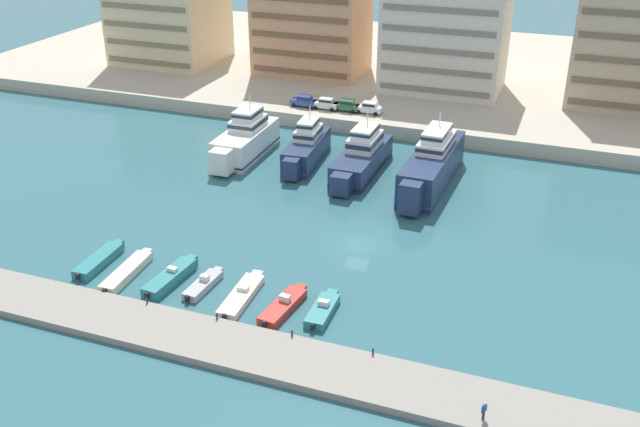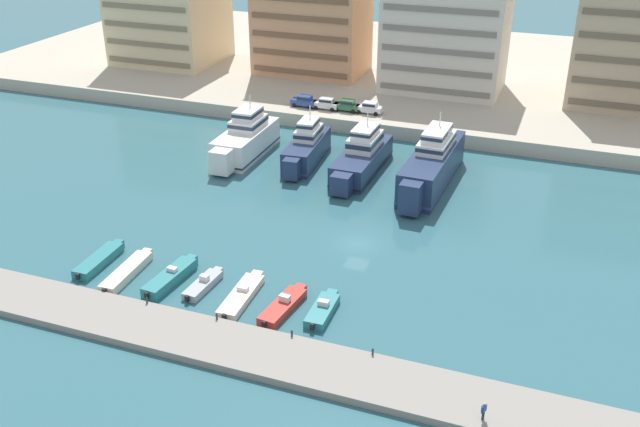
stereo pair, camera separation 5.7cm
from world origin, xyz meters
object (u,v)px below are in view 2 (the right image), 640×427
(yacht_navy_left, at_px, (306,147))
(yacht_navy_mid_left, at_px, (362,157))
(motorboat_teal_far_left, at_px, (100,260))
(motorboat_cream_center, at_px, (242,295))
(car_green_mid_left, at_px, (347,105))
(motorboat_red_center_right, at_px, (284,306))
(car_white_center_left, at_px, (369,107))
(yacht_navy_center_left, at_px, (432,165))
(yacht_white_far_left, at_px, (245,139))
(motorboat_cream_left, at_px, (127,271))
(motorboat_grey_center_left, at_px, (204,284))
(pedestrian_near_edge, at_px, (484,410))
(motorboat_teal_mid_left, at_px, (171,277))
(car_blue_far_left, at_px, (304,101))
(motorboat_teal_mid_right, at_px, (323,310))
(car_white_left, at_px, (326,103))

(yacht_navy_left, xyz_separation_m, yacht_navy_mid_left, (8.13, -0.75, 0.05))
(yacht_navy_left, bearing_deg, motorboat_teal_far_left, -106.67)
(motorboat_cream_center, xyz_separation_m, car_green_mid_left, (-6.35, 50.19, 2.71))
(motorboat_red_center_right, distance_m, car_green_mid_left, 51.71)
(yacht_navy_left, relative_size, car_white_center_left, 3.60)
(yacht_navy_left, xyz_separation_m, motorboat_cream_center, (6.62, -33.72, -1.69))
(yacht_navy_center_left, height_order, motorboat_cream_center, yacht_navy_center_left)
(motorboat_cream_center, height_order, motorboat_red_center_right, motorboat_red_center_right)
(yacht_white_far_left, xyz_separation_m, car_white_center_left, (12.64, 17.50, 0.72))
(motorboat_cream_left, distance_m, motorboat_grey_center_left, 8.27)
(yacht_navy_mid_left, bearing_deg, motorboat_grey_center_left, -100.11)
(pedestrian_near_edge, bearing_deg, motorboat_cream_left, 166.34)
(yacht_navy_center_left, relative_size, motorboat_grey_center_left, 3.40)
(yacht_navy_left, relative_size, motorboat_teal_mid_left, 1.84)
(motorboat_cream_center, height_order, car_blue_far_left, car_blue_far_left)
(yacht_navy_mid_left, height_order, motorboat_cream_left, yacht_navy_mid_left)
(yacht_navy_mid_left, distance_m, motorboat_red_center_right, 33.46)
(motorboat_teal_mid_right, height_order, pedestrian_near_edge, pedestrian_near_edge)
(car_blue_far_left, bearing_deg, motorboat_cream_left, -89.11)
(motorboat_teal_far_left, bearing_deg, motorboat_teal_mid_left, -3.09)
(motorboat_teal_mid_left, relative_size, motorboat_cream_center, 0.96)
(motorboat_cream_left, relative_size, motorboat_red_center_right, 1.16)
(motorboat_grey_center_left, relative_size, car_blue_far_left, 1.47)
(yacht_navy_mid_left, distance_m, motorboat_grey_center_left, 33.14)
(yacht_white_far_left, height_order, car_white_left, yacht_white_far_left)
(motorboat_cream_left, distance_m, motorboat_red_center_right, 16.98)
(yacht_white_far_left, height_order, motorboat_red_center_right, yacht_white_far_left)
(car_white_center_left, bearing_deg, yacht_navy_left, -103.10)
(motorboat_teal_mid_right, bearing_deg, yacht_white_far_left, 125.82)
(motorboat_cream_center, bearing_deg, car_green_mid_left, 97.21)
(yacht_white_far_left, bearing_deg, car_green_mid_left, 62.49)
(yacht_white_far_left, height_order, yacht_navy_center_left, yacht_navy_center_left)
(car_white_left, bearing_deg, motorboat_teal_mid_left, -87.86)
(motorboat_grey_center_left, bearing_deg, motorboat_teal_mid_right, -0.41)
(motorboat_cream_center, xyz_separation_m, car_blue_far_left, (-13.33, 49.90, 2.71))
(yacht_navy_mid_left, xyz_separation_m, motorboat_teal_mid_left, (-9.33, -32.76, -1.56))
(yacht_navy_mid_left, height_order, car_green_mid_left, yacht_navy_mid_left)
(yacht_navy_center_left, height_order, car_green_mid_left, yacht_navy_center_left)
(motorboat_teal_far_left, bearing_deg, pedestrian_near_edge, -13.61)
(yacht_navy_mid_left, distance_m, motorboat_teal_mid_left, 34.10)
(yacht_navy_mid_left, relative_size, motorboat_grey_center_left, 2.82)
(yacht_navy_mid_left, height_order, pedestrian_near_edge, yacht_navy_mid_left)
(motorboat_teal_mid_right, bearing_deg, motorboat_teal_mid_left, -179.67)
(motorboat_teal_far_left, distance_m, motorboat_red_center_right, 20.97)
(yacht_navy_center_left, distance_m, motorboat_teal_far_left, 41.93)
(yacht_navy_left, bearing_deg, yacht_navy_center_left, -4.76)
(motorboat_teal_mid_right, xyz_separation_m, pedestrian_near_edge, (15.95, -9.43, 1.15))
(yacht_navy_center_left, bearing_deg, car_blue_far_left, 144.04)
(motorboat_cream_left, distance_m, motorboat_cream_center, 12.56)
(motorboat_cream_left, bearing_deg, yacht_navy_left, 80.09)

